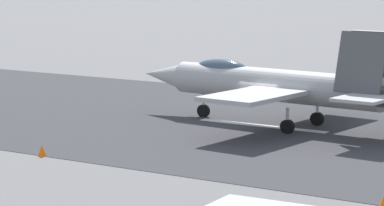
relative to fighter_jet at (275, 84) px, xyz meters
name	(u,v)px	position (x,y,z in m)	size (l,w,h in m)	color
ground_plane	(261,126)	(0.62, 0.42, -2.39)	(400.00, 400.00, 0.00)	slate
runway_strip	(262,126)	(0.61, 0.42, -2.38)	(240.00, 26.00, 0.02)	#38373B
fighter_jet	(275,84)	(0.00, 0.00, 0.00)	(17.78, 13.36, 5.59)	#ABAAA9
marker_cone_mid	(42,150)	(5.39, 13.39, -2.12)	(0.44, 0.44, 0.55)	orange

